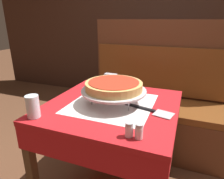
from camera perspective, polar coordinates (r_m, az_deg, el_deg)
name	(u,v)px	position (r m, az deg, el deg)	size (l,w,h in m)	color
dining_table_front	(112,118)	(1.32, 0.03, -8.17)	(0.81, 0.81, 0.74)	red
dining_table_rear	(159,68)	(2.78, 13.30, 5.91)	(0.67, 0.67, 0.73)	#194799
booth_bench	(153,113)	(2.07, 11.70, -6.49)	(1.35, 0.52, 1.24)	brown
back_wall_panel	(162,22)	(3.12, 14.13, 18.12)	(6.00, 0.04, 2.40)	#3D2319
pizza_pan_stand	(114,91)	(1.25, 0.50, -0.48)	(0.41, 0.41, 0.09)	#ADADB2
deep_dish_pizza	(114,86)	(1.24, 0.50, 1.10)	(0.36, 0.36, 0.05)	tan
pizza_server	(150,110)	(1.19, 10.67, -5.82)	(0.31, 0.12, 0.01)	#BCBCC1
water_glass_near	(33,106)	(1.16, -21.68, -4.53)	(0.07, 0.07, 0.12)	silver
salt_shaker	(129,130)	(0.93, 4.91, -11.33)	(0.04, 0.04, 0.07)	silver
pepper_shaker	(139,131)	(0.92, 7.73, -11.74)	(0.04, 0.04, 0.07)	silver
napkin_holder	(111,79)	(1.62, -0.37, 2.96)	(0.10, 0.05, 0.09)	#B2B2B7
condiment_caddy	(159,58)	(2.70, 13.22, 8.73)	(0.14, 0.14, 0.15)	black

